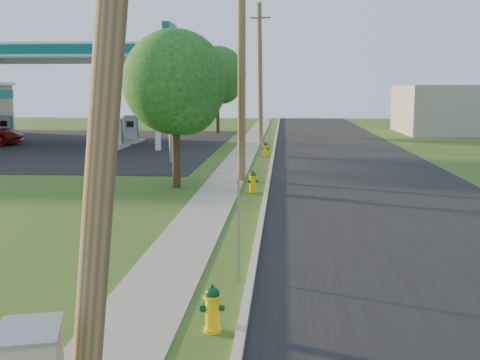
{
  "coord_description": "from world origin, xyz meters",
  "views": [
    {
      "loc": [
        1.11,
        -7.09,
        3.69
      ],
      "look_at": [
        0.0,
        8.0,
        1.4
      ],
      "focal_mm": 45.0,
      "sensor_mm": 36.0,
      "label": 1
    }
  ],
  "objects_px": {
    "utility_pole_mid": "(242,57)",
    "tree_lot": "(219,77)",
    "fuel_pump_ne": "(115,137)",
    "price_pylon": "(170,53)",
    "hydrant_far": "(265,149)",
    "fuel_pump_se": "(131,132)",
    "tree_verge": "(177,86)",
    "hydrant_mid": "(253,182)",
    "fuel_pump_sw": "(6,132)",
    "utility_pole_far": "(260,73)",
    "hydrant_near": "(212,309)"
  },
  "relations": [
    {
      "from": "tree_verge",
      "to": "hydrant_far",
      "type": "distance_m",
      "value": 11.91
    },
    {
      "from": "fuel_pump_ne",
      "to": "utility_pole_far",
      "type": "bearing_deg",
      "value": 29.33
    },
    {
      "from": "utility_pole_mid",
      "to": "utility_pole_far",
      "type": "xyz_separation_m",
      "value": [
        0.0,
        18.0,
        -0.15
      ]
    },
    {
      "from": "hydrant_far",
      "to": "price_pylon",
      "type": "bearing_deg",
      "value": -141.53
    },
    {
      "from": "hydrant_mid",
      "to": "fuel_pump_se",
      "type": "bearing_deg",
      "value": 115.7
    },
    {
      "from": "utility_pole_mid",
      "to": "tree_verge",
      "type": "xyz_separation_m",
      "value": [
        -2.24,
        -1.89,
        -1.16
      ]
    },
    {
      "from": "price_pylon",
      "to": "fuel_pump_sw",
      "type": "bearing_deg",
      "value": 140.6
    },
    {
      "from": "fuel_pump_se",
      "to": "hydrant_far",
      "type": "height_order",
      "value": "fuel_pump_se"
    },
    {
      "from": "fuel_pump_ne",
      "to": "tree_verge",
      "type": "xyz_separation_m",
      "value": [
        6.66,
        -14.89,
        3.07
      ]
    },
    {
      "from": "utility_pole_mid",
      "to": "price_pylon",
      "type": "bearing_deg",
      "value": 125.34
    },
    {
      "from": "fuel_pump_sw",
      "to": "fuel_pump_ne",
      "type": "bearing_deg",
      "value": -23.96
    },
    {
      "from": "utility_pole_mid",
      "to": "hydrant_far",
      "type": "xyz_separation_m",
      "value": [
        0.68,
        9.14,
        -4.56
      ]
    },
    {
      "from": "fuel_pump_ne",
      "to": "price_pylon",
      "type": "height_order",
      "value": "price_pylon"
    },
    {
      "from": "tree_lot",
      "to": "price_pylon",
      "type": "bearing_deg",
      "value": -90.32
    },
    {
      "from": "tree_verge",
      "to": "fuel_pump_se",
      "type": "bearing_deg",
      "value": 109.42
    },
    {
      "from": "fuel_pump_se",
      "to": "hydrant_near",
      "type": "distance_m",
      "value": 33.73
    },
    {
      "from": "utility_pole_mid",
      "to": "fuel_pump_sw",
      "type": "bearing_deg",
      "value": 136.48
    },
    {
      "from": "fuel_pump_se",
      "to": "tree_lot",
      "type": "relative_size",
      "value": 0.44
    },
    {
      "from": "fuel_pump_ne",
      "to": "hydrant_far",
      "type": "relative_size",
      "value": 4.02
    },
    {
      "from": "tree_lot",
      "to": "tree_verge",
      "type": "bearing_deg",
      "value": -86.86
    },
    {
      "from": "fuel_pump_se",
      "to": "tree_verge",
      "type": "distance_m",
      "value": 20.26
    },
    {
      "from": "utility_pole_far",
      "to": "hydrant_mid",
      "type": "xyz_separation_m",
      "value": [
        0.6,
        -20.75,
        -4.41
      ]
    },
    {
      "from": "utility_pole_mid",
      "to": "tree_verge",
      "type": "relative_size",
      "value": 1.66
    },
    {
      "from": "utility_pole_mid",
      "to": "fuel_pump_se",
      "type": "xyz_separation_m",
      "value": [
        -8.9,
        17.0,
        -4.23
      ]
    },
    {
      "from": "fuel_pump_se",
      "to": "hydrant_near",
      "type": "relative_size",
      "value": 4.27
    },
    {
      "from": "utility_pole_far",
      "to": "hydrant_far",
      "type": "xyz_separation_m",
      "value": [
        0.68,
        -8.86,
        -4.41
      ]
    },
    {
      "from": "utility_pole_mid",
      "to": "hydrant_far",
      "type": "bearing_deg",
      "value": 85.73
    },
    {
      "from": "utility_pole_far",
      "to": "fuel_pump_se",
      "type": "bearing_deg",
      "value": -173.59
    },
    {
      "from": "fuel_pump_sw",
      "to": "fuel_pump_se",
      "type": "xyz_separation_m",
      "value": [
        9.0,
        0.0,
        0.0
      ]
    },
    {
      "from": "utility_pole_mid",
      "to": "hydrant_mid",
      "type": "distance_m",
      "value": 5.36
    },
    {
      "from": "utility_pole_far",
      "to": "fuel_pump_ne",
      "type": "relative_size",
      "value": 2.97
    },
    {
      "from": "fuel_pump_ne",
      "to": "price_pylon",
      "type": "xyz_separation_m",
      "value": [
        5.0,
        -7.5,
        4.71
      ]
    },
    {
      "from": "fuel_pump_sw",
      "to": "hydrant_far",
      "type": "height_order",
      "value": "fuel_pump_sw"
    },
    {
      "from": "utility_pole_mid",
      "to": "hydrant_near",
      "type": "relative_size",
      "value": 13.07
    },
    {
      "from": "utility_pole_far",
      "to": "fuel_pump_ne",
      "type": "distance_m",
      "value": 10.99
    },
    {
      "from": "fuel_pump_ne",
      "to": "tree_lot",
      "type": "distance_m",
      "value": 14.74
    },
    {
      "from": "tree_lot",
      "to": "hydrant_far",
      "type": "relative_size",
      "value": 9.08
    },
    {
      "from": "hydrant_near",
      "to": "hydrant_far",
      "type": "relative_size",
      "value": 0.94
    },
    {
      "from": "price_pylon",
      "to": "hydrant_mid",
      "type": "bearing_deg",
      "value": -61.37
    },
    {
      "from": "tree_verge",
      "to": "hydrant_mid",
      "type": "distance_m",
      "value": 4.52
    },
    {
      "from": "fuel_pump_ne",
      "to": "hydrant_mid",
      "type": "height_order",
      "value": "fuel_pump_ne"
    },
    {
      "from": "utility_pole_far",
      "to": "utility_pole_mid",
      "type": "bearing_deg",
      "value": -90.0
    },
    {
      "from": "utility_pole_mid",
      "to": "utility_pole_far",
      "type": "relative_size",
      "value": 1.03
    },
    {
      "from": "utility_pole_mid",
      "to": "price_pylon",
      "type": "xyz_separation_m",
      "value": [
        -3.9,
        5.5,
        0.48
      ]
    },
    {
      "from": "tree_verge",
      "to": "hydrant_near",
      "type": "bearing_deg",
      "value": -77.91
    },
    {
      "from": "hydrant_far",
      "to": "hydrant_near",
      "type": "bearing_deg",
      "value": -90.09
    },
    {
      "from": "fuel_pump_sw",
      "to": "fuel_pump_se",
      "type": "relative_size",
      "value": 1.0
    },
    {
      "from": "fuel_pump_sw",
      "to": "hydrant_far",
      "type": "bearing_deg",
      "value": -22.92
    },
    {
      "from": "price_pylon",
      "to": "hydrant_far",
      "type": "height_order",
      "value": "price_pylon"
    },
    {
      "from": "utility_pole_mid",
      "to": "tree_lot",
      "type": "relative_size",
      "value": 1.35
    }
  ]
}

